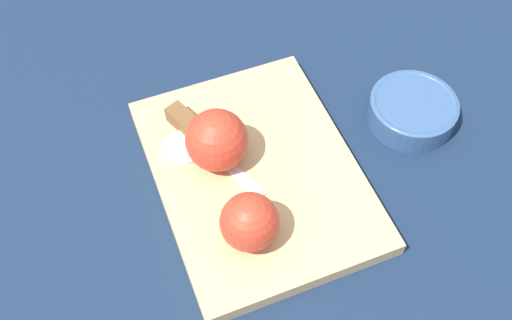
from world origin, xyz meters
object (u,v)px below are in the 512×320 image
at_px(apple_half_right, 216,140).
at_px(knife, 194,130).
at_px(apple_half_left, 249,222).
at_px(bowl, 412,110).

height_order(apple_half_right, knife, apple_half_right).
xyz_separation_m(apple_half_left, knife, (0.17, -0.00, -0.02)).
distance_m(apple_half_right, bowl, 0.28).
height_order(knife, bowl, knife).
relative_size(apple_half_left, apple_half_right, 0.88).
distance_m(knife, bowl, 0.30).
height_order(apple_half_left, apple_half_right, apple_half_right).
relative_size(apple_half_left, knife, 0.40).
xyz_separation_m(knife, bowl, (-0.09, -0.28, -0.01)).
bearing_deg(apple_half_right, knife, -63.64).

